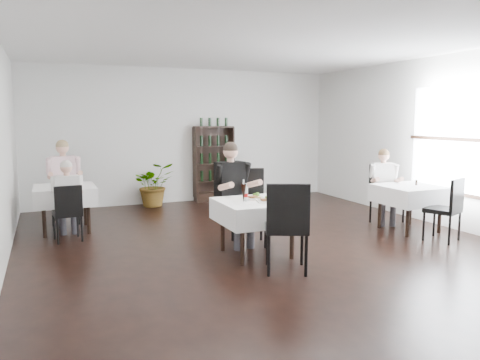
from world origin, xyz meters
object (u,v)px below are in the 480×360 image
object	(u,v)px
wine_shelf	(214,164)
diner_main	(233,186)
potted_tree	(154,184)
main_table	(256,211)

from	to	relation	value
wine_shelf	diner_main	bearing A→B (deg)	-105.08
wine_shelf	diner_main	world-z (taller)	wine_shelf
potted_tree	main_table	bearing A→B (deg)	-82.76
wine_shelf	potted_tree	distance (m)	1.48
potted_tree	diner_main	bearing A→B (deg)	-83.02
main_table	diner_main	bearing A→B (deg)	98.73
potted_tree	diner_main	xyz separation A→B (m)	(0.43, -3.54, 0.43)
main_table	potted_tree	distance (m)	4.20
wine_shelf	potted_tree	xyz separation A→B (m)	(-1.43, -0.15, -0.37)
wine_shelf	potted_tree	bearing A→B (deg)	-174.02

